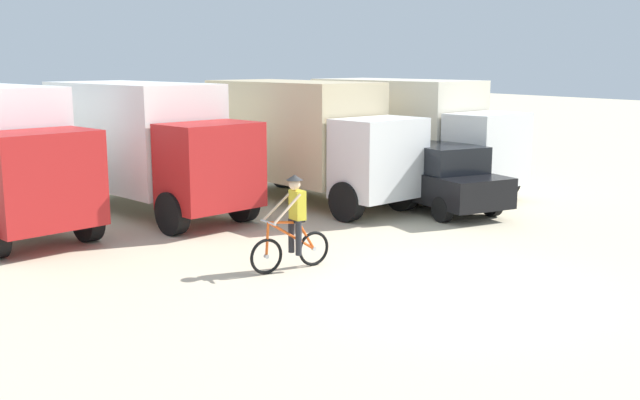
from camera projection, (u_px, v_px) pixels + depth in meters
name	position (u px, v px, depth m)	size (l,w,h in m)	color
ground_plane	(441.00, 288.00, 12.88)	(120.00, 120.00, 0.00)	beige
box_truck_white_box	(145.00, 141.00, 19.08)	(3.61, 7.07, 3.35)	white
box_truck_tan_camper	(306.00, 135.00, 20.54)	(3.32, 7.02, 3.35)	#CCB78E
box_truck_cream_rv	(410.00, 129.00, 22.39)	(3.36, 7.03, 3.35)	beige
sedan_parked	(438.00, 177.00, 19.44)	(2.19, 4.36, 1.76)	black
cyclist_orange_shirt	(293.00, 226.00, 13.87)	(1.73, 0.52, 1.82)	black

